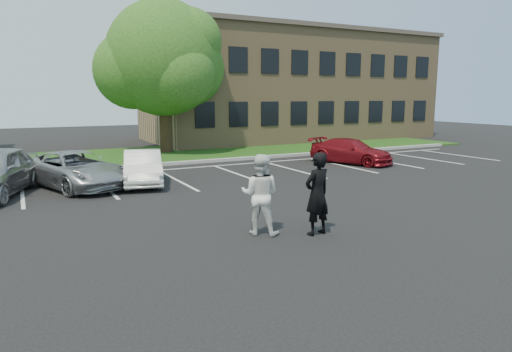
{
  "coord_description": "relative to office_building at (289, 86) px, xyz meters",
  "views": [
    {
      "loc": [
        -5.58,
        -9.65,
        3.37
      ],
      "look_at": [
        0.0,
        1.0,
        1.25
      ],
      "focal_mm": 32.0,
      "sensor_mm": 36.0,
      "label": 1
    }
  ],
  "objects": [
    {
      "name": "car_silver_minivan",
      "position": [
        -17.76,
        -13.8,
        -3.48
      ],
      "size": [
        3.84,
        5.34,
        1.35
      ],
      "primitive_type": "imported",
      "rotation": [
        0.0,
        0.0,
        0.37
      ],
      "color": "#A3A5AB",
      "rests_on": "ground"
    },
    {
      "name": "car_white_sedan",
      "position": [
        -15.39,
        -14.22,
        -3.51
      ],
      "size": [
        2.21,
        4.13,
        1.29
      ],
      "primitive_type": "imported",
      "rotation": [
        0.0,
        0.0,
        -0.23
      ],
      "color": "white",
      "rests_on": "ground"
    },
    {
      "name": "stall_lines",
      "position": [
        -12.6,
        -13.04,
        -4.15
      ],
      "size": [
        34.0,
        5.36,
        0.01
      ],
      "color": "silver",
      "rests_on": "ground"
    },
    {
      "name": "office_building",
      "position": [
        0.0,
        0.0,
        0.0
      ],
      "size": [
        22.4,
        10.4,
        8.3
      ],
      "color": "#9C7E57",
      "rests_on": "ground"
    },
    {
      "name": "curb",
      "position": [
        -14.0,
        -9.99,
        -4.08
      ],
      "size": [
        40.0,
        0.3,
        0.15
      ],
      "primitive_type": "cube",
      "color": "#979691",
      "rests_on": "ground"
    },
    {
      "name": "man_white_shirt",
      "position": [
        -14.45,
        -22.07,
        -3.16
      ],
      "size": [
        1.22,
        1.2,
        1.99
      ],
      "primitive_type": "imported",
      "rotation": [
        0.0,
        0.0,
        2.44
      ],
      "color": "white",
      "rests_on": "ground"
    },
    {
      "name": "ground_plane",
      "position": [
        -14.0,
        -21.99,
        -4.16
      ],
      "size": [
        90.0,
        90.0,
        0.0
      ],
      "primitive_type": "plane",
      "color": "black",
      "rests_on": "ground"
    },
    {
      "name": "man_black_suit",
      "position": [
        -13.24,
        -22.75,
        -3.14
      ],
      "size": [
        0.82,
        0.61,
        2.04
      ],
      "primitive_type": "imported",
      "rotation": [
        0.0,
        0.0,
        3.32
      ],
      "color": "black",
      "rests_on": "ground"
    },
    {
      "name": "car_red_compact",
      "position": [
        -4.72,
        -13.62,
        -3.54
      ],
      "size": [
        3.23,
        4.6,
        1.24
      ],
      "primitive_type": "imported",
      "rotation": [
        0.0,
        0.0,
        0.39
      ],
      "color": "maroon",
      "rests_on": "ground"
    },
    {
      "name": "grass_strip",
      "position": [
        -14.0,
        -5.99,
        -4.12
      ],
      "size": [
        44.0,
        8.0,
        0.08
      ],
      "primitive_type": "cube",
      "color": "#214010",
      "rests_on": "ground"
    },
    {
      "name": "tree",
      "position": [
        -11.7,
        -5.19,
        1.19
      ],
      "size": [
        7.8,
        7.2,
        8.8
      ],
      "color": "black",
      "rests_on": "ground"
    }
  ]
}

